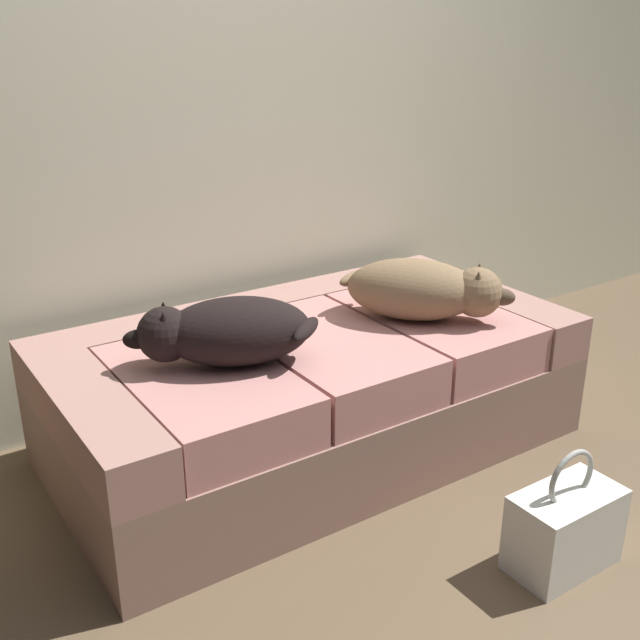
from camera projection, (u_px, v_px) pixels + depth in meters
ground_plane at (521, 608)px, 2.05m from camera, size 10.00×10.00×0.00m
back_wall at (217, 40)px, 2.82m from camera, size 6.40×0.10×2.80m
couch at (312, 389)px, 2.76m from camera, size 1.82×0.96×0.46m
dog_dark at (225, 331)px, 2.37m from camera, size 0.60×0.42×0.21m
dog_tan at (424, 289)px, 2.73m from camera, size 0.53×0.55×0.22m
tv_remote at (468, 283)px, 3.10m from camera, size 0.07×0.16×0.02m
handbag at (564, 528)px, 2.17m from camera, size 0.32×0.18×0.38m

